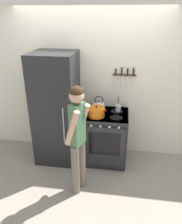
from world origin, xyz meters
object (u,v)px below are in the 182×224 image
stove_range (106,137)px  person (78,135)px  refrigerator (57,109)px  utensil_jar (118,108)px  dutch_oven_pot (96,112)px  tea_kettle (99,106)px

stove_range → person: bearing=-112.7°
stove_range → refrigerator: bearing=-179.7°
stove_range → utensil_jar: 0.55m
dutch_oven_pot → tea_kettle: (0.01, 0.26, 0.00)m
dutch_oven_pot → tea_kettle: size_ratio=1.24×
dutch_oven_pot → utensil_jar: size_ratio=1.21×
dutch_oven_pot → stove_range: bearing=32.6°
stove_range → utensil_jar: bearing=42.4°
utensil_jar → dutch_oven_pot: bearing=-141.9°
refrigerator → utensil_jar: (1.02, 0.16, 0.02)m
dutch_oven_pot → utensil_jar: (0.33, 0.26, -0.02)m
tea_kettle → utensil_jar: size_ratio=0.97×
stove_range → tea_kettle: (-0.15, 0.15, 0.51)m
refrigerator → utensil_jar: size_ratio=7.11×
dutch_oven_pot → person: (-0.16, -0.67, -0.05)m
refrigerator → dutch_oven_pot: 0.69m
stove_range → dutch_oven_pot: dutch_oven_pot is taller
stove_range → utensil_jar: (0.18, 0.16, 0.49)m
refrigerator → utensil_jar: 1.03m
stove_range → tea_kettle: bearing=133.5°
dutch_oven_pot → tea_kettle: bearing=87.2°
tea_kettle → utensil_jar: bearing=1.2°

